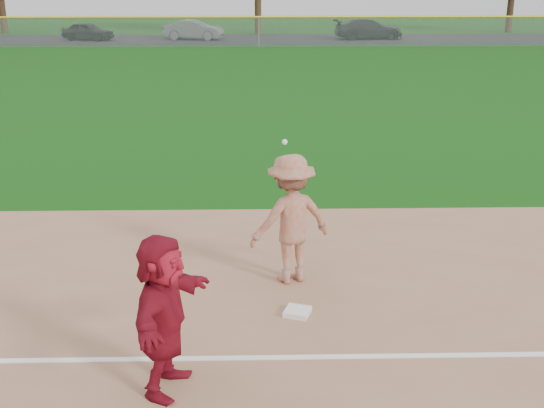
{
  "coord_description": "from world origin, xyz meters",
  "views": [
    {
      "loc": [
        -0.23,
        -8.33,
        4.58
      ],
      "look_at": [
        0.0,
        1.5,
        1.3
      ],
      "focal_mm": 45.0,
      "sensor_mm": 36.0,
      "label": 1
    }
  ],
  "objects_px": {
    "car_left": "(88,31)",
    "car_mid": "(194,30)",
    "car_right": "(369,29)",
    "base_runner": "(164,314)",
    "first_base": "(297,312)"
  },
  "relations": [
    {
      "from": "car_left",
      "to": "car_mid",
      "type": "xyz_separation_m",
      "value": [
        8.03,
        0.29,
        0.06
      ]
    },
    {
      "from": "car_right",
      "to": "base_runner",
      "type": "bearing_deg",
      "value": 163.38
    },
    {
      "from": "base_runner",
      "to": "car_left",
      "type": "height_order",
      "value": "base_runner"
    },
    {
      "from": "car_left",
      "to": "car_mid",
      "type": "bearing_deg",
      "value": -67.48
    },
    {
      "from": "base_runner",
      "to": "car_mid",
      "type": "xyz_separation_m",
      "value": [
        -3.68,
        47.03,
        -0.22
      ]
    },
    {
      "from": "base_runner",
      "to": "car_right",
      "type": "height_order",
      "value": "base_runner"
    },
    {
      "from": "base_runner",
      "to": "car_mid",
      "type": "distance_m",
      "value": 47.17
    },
    {
      "from": "car_left",
      "to": "car_right",
      "type": "relative_size",
      "value": 0.75
    },
    {
      "from": "car_left",
      "to": "car_mid",
      "type": "relative_size",
      "value": 0.88
    },
    {
      "from": "base_runner",
      "to": "car_right",
      "type": "distance_m",
      "value": 48.27
    },
    {
      "from": "car_right",
      "to": "first_base",
      "type": "bearing_deg",
      "value": 164.9
    },
    {
      "from": "first_base",
      "to": "car_left",
      "type": "height_order",
      "value": "car_left"
    },
    {
      "from": "car_mid",
      "to": "car_right",
      "type": "bearing_deg",
      "value": -76.98
    },
    {
      "from": "first_base",
      "to": "car_mid",
      "type": "relative_size",
      "value": 0.08
    },
    {
      "from": "base_runner",
      "to": "car_left",
      "type": "relative_size",
      "value": 0.48
    }
  ]
}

